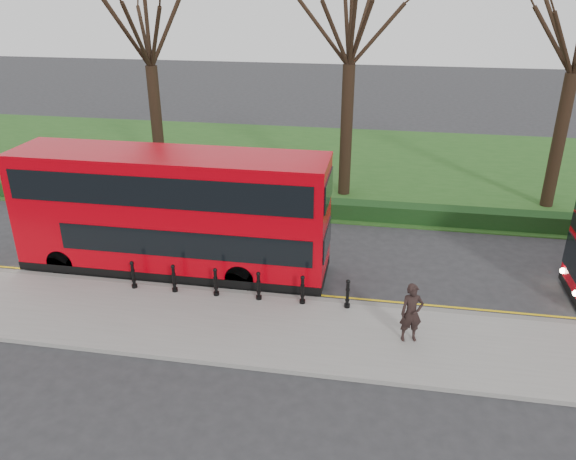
# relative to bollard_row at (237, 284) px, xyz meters

# --- Properties ---
(ground) EXTENTS (120.00, 120.00, 0.00)m
(ground) POSITION_rel_bollard_row_xyz_m (0.73, 1.35, -0.65)
(ground) COLOR #28282B
(ground) RESTS_ON ground
(pavement) EXTENTS (60.00, 4.00, 0.15)m
(pavement) POSITION_rel_bollard_row_xyz_m (0.73, -1.65, -0.57)
(pavement) COLOR gray
(pavement) RESTS_ON ground
(kerb) EXTENTS (60.00, 0.25, 0.16)m
(kerb) POSITION_rel_bollard_row_xyz_m (0.73, 0.35, -0.57)
(kerb) COLOR slate
(kerb) RESTS_ON ground
(grass_verge) EXTENTS (60.00, 18.00, 0.06)m
(grass_verge) POSITION_rel_bollard_row_xyz_m (0.73, 16.35, -0.62)
(grass_verge) COLOR #24501A
(grass_verge) RESTS_ON ground
(hedge) EXTENTS (60.00, 0.90, 0.80)m
(hedge) POSITION_rel_bollard_row_xyz_m (0.73, 8.15, -0.25)
(hedge) COLOR black
(hedge) RESTS_ON ground
(yellow_line_outer) EXTENTS (60.00, 0.10, 0.01)m
(yellow_line_outer) POSITION_rel_bollard_row_xyz_m (0.73, 0.65, -0.64)
(yellow_line_outer) COLOR yellow
(yellow_line_outer) RESTS_ON ground
(yellow_line_inner) EXTENTS (60.00, 0.10, 0.01)m
(yellow_line_inner) POSITION_rel_bollard_row_xyz_m (0.73, 0.85, -0.64)
(yellow_line_inner) COLOR yellow
(yellow_line_inner) RESTS_ON ground
(tree_left) EXTENTS (7.31, 7.31, 11.41)m
(tree_left) POSITION_rel_bollard_row_xyz_m (-7.27, 11.35, 7.65)
(tree_left) COLOR black
(tree_left) RESTS_ON ground
(tree_mid) EXTENTS (7.65, 7.65, 11.96)m
(tree_mid) POSITION_rel_bollard_row_xyz_m (2.73, 11.35, 8.04)
(tree_mid) COLOR black
(tree_mid) RESTS_ON ground
(bollard_row) EXTENTS (7.75, 0.15, 1.00)m
(bollard_row) POSITION_rel_bollard_row_xyz_m (0.00, 0.00, 0.00)
(bollard_row) COLOR black
(bollard_row) RESTS_ON pavement
(bus_lead) EXTENTS (11.59, 2.66, 4.61)m
(bus_lead) POSITION_rel_bollard_row_xyz_m (-2.92, 1.85, 1.67)
(bus_lead) COLOR #B0000B
(bus_lead) RESTS_ON ground
(pedestrian) EXTENTS (0.78, 0.61, 1.90)m
(pedestrian) POSITION_rel_bollard_row_xyz_m (5.82, -1.53, 0.45)
(pedestrian) COLOR black
(pedestrian) RESTS_ON pavement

